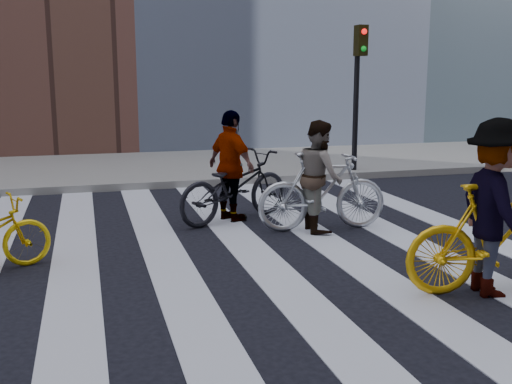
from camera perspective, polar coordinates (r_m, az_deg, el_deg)
name	(u,v)px	position (r m, az deg, el deg)	size (l,w,h in m)	color
ground	(214,261)	(7.42, -3.99, -6.56)	(100.00, 100.00, 0.00)	black
sidewalk_far	(149,168)	(14.66, -10.14, 2.29)	(100.00, 5.00, 0.15)	gray
zebra_crosswalk	(214,260)	(7.42, -3.99, -6.51)	(8.25, 10.00, 0.01)	silver
traffic_signal	(358,74)	(13.58, 9.72, 10.97)	(0.22, 0.42, 3.33)	black
bike_silver_mid	(322,191)	(8.79, 6.34, 0.07)	(0.55, 1.93, 1.16)	silver
bike_yellow_right	(497,239)	(6.66, 22.01, -4.18)	(0.55, 1.94, 1.16)	#FBB40D
bike_dark_rear	(235,186)	(9.32, -2.06, 0.53)	(0.73, 2.08, 1.09)	black
rider_mid	(319,176)	(8.74, 6.07, 1.54)	(0.79, 0.61, 1.62)	slate
rider_right	(496,208)	(6.55, 21.87, -1.43)	(1.18, 0.68, 1.82)	slate
rider_rear	(231,166)	(9.26, -2.37, 2.46)	(1.01, 0.42, 1.73)	slate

